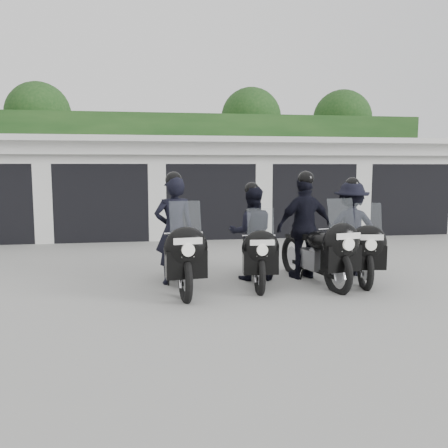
{
  "coord_description": "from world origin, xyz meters",
  "views": [
    {
      "loc": [
        -1.77,
        -8.11,
        2.11
      ],
      "look_at": [
        -0.4,
        0.58,
        1.05
      ],
      "focal_mm": 38.0,
      "sensor_mm": 36.0,
      "label": 1
    }
  ],
  "objects": [
    {
      "name": "ground",
      "position": [
        0.0,
        0.0,
        0.0
      ],
      "size": [
        80.0,
        80.0,
        0.0
      ],
      "primitive_type": "plane",
      "color": "gray",
      "rests_on": "ground"
    },
    {
      "name": "background_vegetation",
      "position": [
        0.37,
        12.92,
        2.77
      ],
      "size": [
        20.0,
        3.9,
        5.8
      ],
      "color": "#163714",
      "rests_on": "ground"
    },
    {
      "name": "police_bike_b",
      "position": [
        0.1,
        0.31,
        0.8
      ],
      "size": [
        0.9,
        2.17,
        1.89
      ],
      "rotation": [
        0.0,
        0.0,
        -0.08
      ],
      "color": "black",
      "rests_on": "ground"
    },
    {
      "name": "police_bike_d",
      "position": [
        2.08,
        0.38,
        0.84
      ],
      "size": [
        1.27,
        2.25,
        1.97
      ],
      "rotation": [
        0.0,
        0.0,
        -0.17
      ],
      "color": "black",
      "rests_on": "ground"
    },
    {
      "name": "police_bike_c",
      "position": [
        1.17,
        0.24,
        0.89
      ],
      "size": [
        1.25,
        2.39,
        2.1
      ],
      "rotation": [
        0.0,
        0.0,
        0.19
      ],
      "color": "black",
      "rests_on": "ground"
    },
    {
      "name": "garage_block",
      "position": [
        -0.0,
        8.06,
        1.42
      ],
      "size": [
        16.4,
        6.8,
        2.96
      ],
      "color": "silver",
      "rests_on": "ground"
    },
    {
      "name": "police_bike_a",
      "position": [
        -1.31,
        0.03,
        0.83
      ],
      "size": [
        0.86,
        2.4,
        2.09
      ],
      "rotation": [
        0.0,
        0.0,
        0.1
      ],
      "color": "black",
      "rests_on": "ground"
    }
  ]
}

